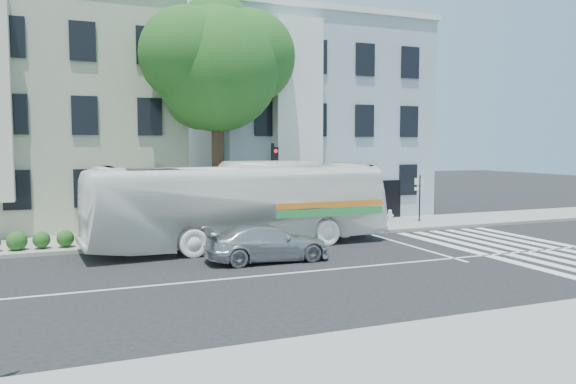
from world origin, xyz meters
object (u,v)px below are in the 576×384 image
fire_hydrant (390,216)px  sedan (267,243)px  traffic_signal (274,177)px  bus (241,204)px

fire_hydrant → sedan: bearing=-145.4°
traffic_signal → fire_hydrant: (7.00, 1.64, -2.22)m
bus → sedan: (0.02, -3.05, -1.07)m
traffic_signal → sedan: bearing=-109.4°
sedan → bus: bearing=1.8°
bus → sedan: bearing=176.1°
bus → traffic_signal: (1.95, 1.48, 0.99)m
traffic_signal → fire_hydrant: traffic_signal is taller
sedan → fire_hydrant: (8.92, 6.17, -0.16)m
traffic_signal → fire_hydrant: bearing=16.8°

